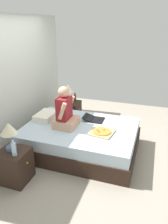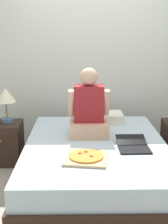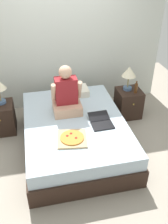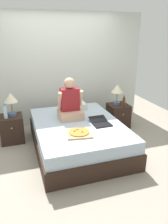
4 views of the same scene
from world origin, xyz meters
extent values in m
plane|color=#9E9384|center=(0.00, 0.00, 0.00)|extent=(5.97, 5.97, 0.00)
cube|color=silver|center=(0.00, 1.43, 1.25)|extent=(3.97, 0.12, 2.50)
cube|color=black|center=(0.00, 0.00, 0.15)|extent=(1.57, 2.14, 0.30)
cube|color=silver|center=(0.00, 0.00, 0.40)|extent=(1.52, 2.08, 0.21)
cube|color=black|center=(-1.16, 0.67, 0.27)|extent=(0.44, 0.44, 0.53)
sphere|color=gold|center=(-1.16, 0.44, 0.37)|extent=(0.03, 0.03, 0.03)
cylinder|color=#4C6B93|center=(-1.12, 0.72, 0.56)|extent=(0.16, 0.16, 0.05)
cylinder|color=olive|center=(-1.12, 0.72, 0.69)|extent=(0.02, 0.02, 0.22)
cone|color=beige|center=(-1.12, 0.72, 0.89)|extent=(0.26, 0.26, 0.18)
cylinder|color=silver|center=(-1.24, 0.58, 0.63)|extent=(0.07, 0.07, 0.20)
cylinder|color=silver|center=(-1.24, 0.58, 0.76)|extent=(0.03, 0.03, 0.06)
cylinder|color=blue|center=(-1.24, 0.58, 0.80)|extent=(0.04, 0.03, 0.02)
cube|color=black|center=(1.16, 0.67, 0.27)|extent=(0.44, 0.44, 0.53)
sphere|color=gold|center=(1.16, 0.44, 0.37)|extent=(0.03, 0.03, 0.03)
cylinder|color=#4C6B93|center=(1.13, 0.72, 0.56)|extent=(0.16, 0.16, 0.05)
cylinder|color=olive|center=(1.13, 0.72, 0.69)|extent=(0.02, 0.02, 0.22)
cone|color=beige|center=(1.13, 0.72, 0.89)|extent=(0.26, 0.26, 0.18)
cylinder|color=#512D14|center=(1.23, 0.57, 0.62)|extent=(0.06, 0.06, 0.18)
cylinder|color=#512D14|center=(1.23, 0.57, 0.74)|extent=(0.03, 0.03, 0.05)
cube|color=silver|center=(0.13, 0.79, 0.57)|extent=(0.52, 0.34, 0.12)
cube|color=tan|center=(-0.07, 0.26, 0.59)|extent=(0.44, 0.40, 0.16)
cube|color=maroon|center=(-0.07, 0.29, 0.88)|extent=(0.34, 0.20, 0.42)
sphere|color=tan|center=(-0.07, 0.29, 1.19)|extent=(0.20, 0.20, 0.20)
cylinder|color=tan|center=(-0.27, 0.24, 0.90)|extent=(0.07, 0.18, 0.32)
cylinder|color=tan|center=(0.13, 0.24, 0.90)|extent=(0.07, 0.18, 0.32)
cube|color=black|center=(0.38, -0.25, 0.52)|extent=(0.33, 0.23, 0.02)
cube|color=black|center=(0.37, -0.04, 0.55)|extent=(0.32, 0.20, 0.06)
cube|color=tan|center=(-0.12, -0.45, 0.52)|extent=(0.45, 0.45, 0.02)
cylinder|color=#CC7F33|center=(-0.12, -0.45, 0.54)|extent=(0.33, 0.33, 0.02)
cylinder|color=maroon|center=(-0.18, -0.41, 0.55)|extent=(0.04, 0.04, 0.00)
cylinder|color=maroon|center=(-0.07, -0.48, 0.55)|extent=(0.04, 0.04, 0.00)
cylinder|color=maroon|center=(-0.12, -0.37, 0.55)|extent=(0.04, 0.04, 0.00)
camera|label=1|loc=(-3.50, -1.26, 2.35)|focal=35.00mm
camera|label=2|loc=(-0.18, -3.20, 1.71)|focal=50.00mm
camera|label=3|loc=(-0.53, -3.10, 2.73)|focal=40.00mm
camera|label=4|loc=(-1.04, -3.52, 2.06)|focal=35.00mm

